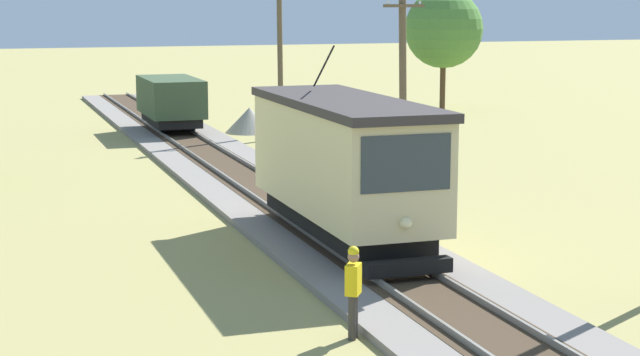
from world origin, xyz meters
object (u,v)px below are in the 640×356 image
object	(u,v)px
gravel_pile	(249,120)
tree_left_near	(444,29)
utility_pole_far	(280,45)
freight_car	(171,101)
utility_pole_mid	(403,84)
track_worker	(353,288)
red_tram	(344,163)

from	to	relation	value
gravel_pile	tree_left_near	size ratio (longest dim) A/B	0.34
utility_pole_far	gravel_pile	xyz separation A→B (m)	(-0.82, 2.40, -3.63)
freight_car	utility_pole_mid	size ratio (longest dim) A/B	0.76
gravel_pile	utility_pole_mid	bearing A→B (deg)	-87.16
tree_left_near	track_worker	bearing A→B (deg)	-117.17
utility_pole_far	tree_left_near	distance (m)	15.58
utility_pole_far	red_tram	bearing A→B (deg)	-101.97
red_tram	track_worker	world-z (taller)	red_tram
freight_car	utility_pole_far	distance (m)	5.95
tree_left_near	freight_car	bearing A→B (deg)	-158.99
red_tram	freight_car	size ratio (longest dim) A/B	1.64
red_tram	gravel_pile	world-z (taller)	red_tram
freight_car	utility_pole_mid	xyz separation A→B (m)	(4.46, -17.11, 1.98)
track_worker	utility_pole_mid	bearing A→B (deg)	-82.46
freight_car	gravel_pile	bearing A→B (deg)	-7.95
utility_pole_mid	track_worker	world-z (taller)	utility_pole_mid
freight_car	tree_left_near	distance (m)	18.33
red_tram	track_worker	bearing A→B (deg)	-108.36
track_worker	freight_car	bearing A→B (deg)	-60.61
utility_pole_far	track_worker	distance (m)	29.01
gravel_pile	red_tram	bearing A→B (deg)	-98.81
red_tram	utility_pole_mid	world-z (taller)	utility_pole_mid
track_worker	tree_left_near	bearing A→B (deg)	-83.49
utility_pole_mid	utility_pole_far	xyz separation A→B (m)	(-0.00, 14.20, 0.68)
gravel_pile	track_worker	size ratio (longest dim) A/B	1.30
track_worker	gravel_pile	bearing A→B (deg)	-67.39
utility_pole_mid	utility_pole_far	bearing A→B (deg)	90.00
utility_pole_mid	utility_pole_far	world-z (taller)	utility_pole_far
freight_car	red_tram	bearing A→B (deg)	-89.99
gravel_pile	tree_left_near	world-z (taller)	tree_left_near
gravel_pile	track_worker	bearing A→B (deg)	-101.08
freight_car	utility_pole_mid	bearing A→B (deg)	-75.40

